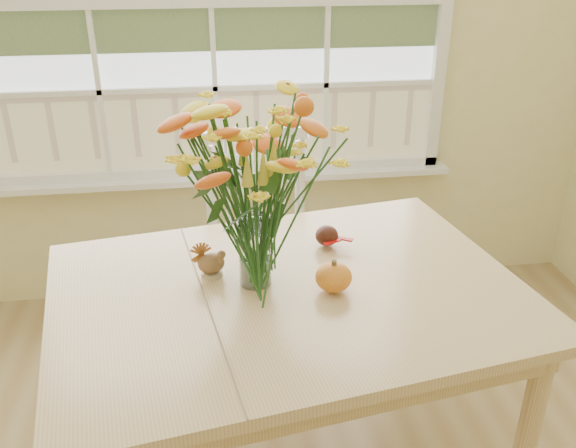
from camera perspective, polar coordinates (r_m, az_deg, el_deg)
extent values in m
cube|color=beige|center=(3.06, -7.05, 16.29)|extent=(4.00, 0.02, 2.70)
cube|color=silver|center=(3.02, -7.26, 19.98)|extent=(2.20, 0.00, 1.60)
cube|color=white|center=(3.17, -6.38, 4.24)|extent=(2.42, 0.12, 0.03)
cube|color=tan|center=(1.99, 0.08, -6.46)|extent=(1.66, 1.31, 0.04)
cube|color=tan|center=(2.03, 0.08, -8.13)|extent=(1.52, 1.17, 0.10)
cylinder|color=tan|center=(2.53, -17.85, -11.08)|extent=(0.07, 0.07, 0.76)
cylinder|color=tan|center=(2.21, 21.44, -18.13)|extent=(0.07, 0.07, 0.76)
cylinder|color=tan|center=(2.78, 10.44, -6.48)|extent=(0.07, 0.07, 0.76)
cube|color=white|center=(2.79, -2.41, -3.41)|extent=(0.50, 0.48, 0.05)
cube|color=white|center=(2.83, -3.04, 3.20)|extent=(0.48, 0.06, 0.54)
cylinder|color=white|center=(2.76, -5.64, -10.08)|extent=(0.04, 0.04, 0.47)
cylinder|color=white|center=(3.05, -6.24, -6.29)|extent=(0.04, 0.04, 0.47)
cylinder|color=white|center=(2.81, 1.99, -9.33)|extent=(0.04, 0.04, 0.47)
cylinder|color=white|center=(3.09, 0.63, -5.67)|extent=(0.04, 0.04, 0.47)
cylinder|color=white|center=(1.96, -3.13, -2.52)|extent=(0.10, 0.10, 0.24)
ellipsoid|color=#C46117|center=(1.95, 4.28, -5.11)|extent=(0.12, 0.12, 0.09)
cylinder|color=#CCB78C|center=(2.07, -7.13, -4.61)|extent=(0.07, 0.07, 0.01)
ellipsoid|color=brown|center=(2.05, -7.20, -3.64)|extent=(0.10, 0.08, 0.07)
ellipsoid|color=#38160F|center=(2.22, 3.65, -1.19)|extent=(0.08, 0.08, 0.08)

